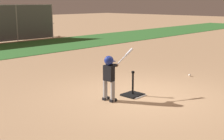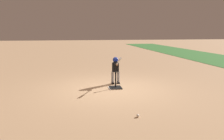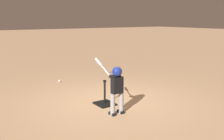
% 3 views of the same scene
% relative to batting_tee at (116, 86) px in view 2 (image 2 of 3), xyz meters
% --- Properties ---
extents(ground_plane, '(90.00, 90.00, 0.00)m').
position_rel_batting_tee_xyz_m(ground_plane, '(0.10, -0.20, -0.07)').
color(ground_plane, tan).
extents(home_plate, '(0.44, 0.44, 0.02)m').
position_rel_batting_tee_xyz_m(home_plate, '(0.02, -0.04, -0.06)').
color(home_plate, white).
rests_on(home_plate, ground_plane).
extents(batting_tee, '(0.48, 0.43, 0.62)m').
position_rel_batting_tee_xyz_m(batting_tee, '(0.00, 0.00, 0.00)').
color(batting_tee, black).
rests_on(batting_tee, ground_plane).
extents(batter_child, '(0.99, 0.34, 1.17)m').
position_rel_batting_tee_xyz_m(batter_child, '(-0.68, 0.13, 0.62)').
color(batter_child, gray).
rests_on(batter_child, ground_plane).
extents(baseball, '(0.07, 0.07, 0.07)m').
position_rel_batting_tee_xyz_m(baseball, '(2.85, 0.02, -0.04)').
color(baseball, white).
rests_on(baseball, ground_plane).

